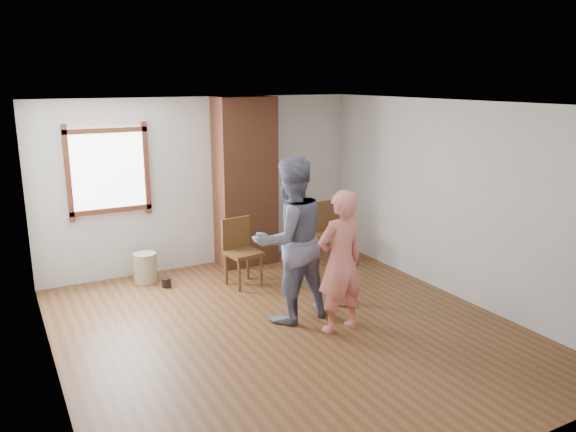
# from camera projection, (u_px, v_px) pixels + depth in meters

# --- Properties ---
(ground) EXTENTS (5.50, 5.50, 0.00)m
(ground) POSITION_uv_depth(u_px,v_px,m) (288.00, 330.00, 6.57)
(ground) COLOR brown
(ground) RESTS_ON ground
(room_shell) EXTENTS (5.04, 5.52, 2.62)m
(room_shell) POSITION_uv_depth(u_px,v_px,m) (259.00, 170.00, 6.63)
(room_shell) COLOR silver
(room_shell) RESTS_ON ground
(brick_chimney) EXTENTS (0.90, 0.50, 2.60)m
(brick_chimney) POSITION_uv_depth(u_px,v_px,m) (245.00, 182.00, 8.67)
(brick_chimney) COLOR brown
(brick_chimney) RESTS_ON ground
(stoneware_crock) EXTENTS (0.38, 0.38, 0.43)m
(stoneware_crock) POSITION_uv_depth(u_px,v_px,m) (145.00, 267.00, 8.09)
(stoneware_crock) COLOR #C7B090
(stoneware_crock) RESTS_ON ground
(dark_pot) EXTENTS (0.15, 0.15, 0.13)m
(dark_pot) POSITION_uv_depth(u_px,v_px,m) (166.00, 282.00, 7.90)
(dark_pot) COLOR black
(dark_pot) RESTS_ON ground
(dining_chair_left) EXTENTS (0.50, 0.50, 0.95)m
(dining_chair_left) POSITION_uv_depth(u_px,v_px,m) (240.00, 248.00, 7.92)
(dining_chair_left) COLOR brown
(dining_chair_left) RESTS_ON ground
(dining_chair_right) EXTENTS (0.47, 0.47, 1.01)m
(dining_chair_right) POSITION_uv_depth(u_px,v_px,m) (333.00, 230.00, 8.73)
(dining_chair_right) COLOR brown
(dining_chair_right) RESTS_ON ground
(side_table) EXTENTS (0.40, 0.40, 0.60)m
(side_table) POSITION_uv_depth(u_px,v_px,m) (344.00, 274.00, 7.24)
(side_table) COLOR brown
(side_table) RESTS_ON ground
(cake_plate) EXTENTS (0.18, 0.18, 0.01)m
(cake_plate) POSITION_uv_depth(u_px,v_px,m) (344.00, 259.00, 7.19)
(cake_plate) COLOR white
(cake_plate) RESTS_ON side_table
(cake_slice) EXTENTS (0.08, 0.07, 0.06)m
(cake_slice) POSITION_uv_depth(u_px,v_px,m) (345.00, 257.00, 7.19)
(cake_slice) COLOR white
(cake_slice) RESTS_ON cake_plate
(man) EXTENTS (1.02, 0.82, 1.99)m
(man) POSITION_uv_depth(u_px,v_px,m) (290.00, 240.00, 6.66)
(man) COLOR #131535
(man) RESTS_ON ground
(person_pink) EXTENTS (0.62, 0.42, 1.67)m
(person_pink) POSITION_uv_depth(u_px,v_px,m) (341.00, 262.00, 6.37)
(person_pink) COLOR #ED7F76
(person_pink) RESTS_ON ground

